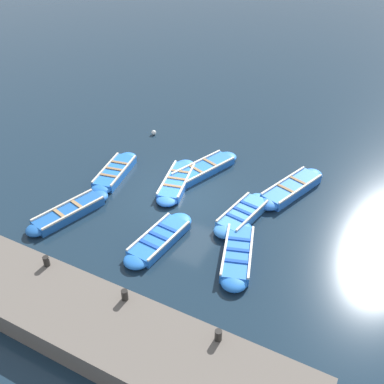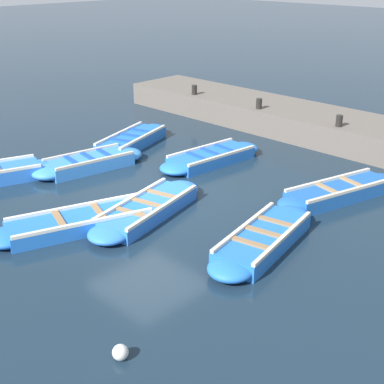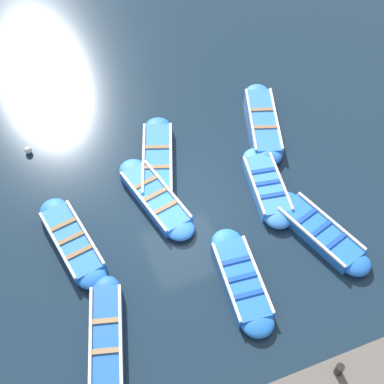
# 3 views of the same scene
# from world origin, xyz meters

# --- Properties ---
(ground_plane) EXTENTS (120.00, 120.00, 0.00)m
(ground_plane) POSITION_xyz_m (0.00, 0.00, 0.00)
(ground_plane) COLOR #162838
(boat_alongside) EXTENTS (4.10, 2.18, 0.38)m
(boat_alongside) POSITION_xyz_m (2.06, 0.15, 0.16)
(boat_alongside) COLOR blue
(boat_alongside) RESTS_ON ground
(boat_centre) EXTENTS (3.75, 1.98, 0.41)m
(boat_centre) POSITION_xyz_m (-2.42, -3.45, 0.17)
(boat_centre) COLOR blue
(boat_centre) RESTS_ON ground
(boat_far_corner) EXTENTS (4.07, 2.10, 0.44)m
(boat_far_corner) POSITION_xyz_m (2.38, -3.89, 0.19)
(boat_far_corner) COLOR blue
(boat_far_corner) RESTS_ON ground
(boat_near_quay) EXTENTS (3.82, 1.71, 0.37)m
(boat_near_quay) POSITION_xyz_m (0.59, 0.72, 0.16)
(boat_near_quay) COLOR blue
(boat_near_quay) RESTS_ON ground
(boat_broadside) EXTENTS (3.78, 1.73, 0.41)m
(boat_broadside) POSITION_xyz_m (-3.35, 3.40, 0.17)
(boat_broadside) COLOR #1E59AD
(boat_broadside) RESTS_ON ground
(boat_outer_right) EXTENTS (3.61, 1.27, 0.38)m
(boat_outer_right) POSITION_xyz_m (-3.05, -0.60, 0.16)
(boat_outer_right) COLOR blue
(boat_outer_right) RESTS_ON ground
(boat_outer_left) EXTENTS (3.69, 1.53, 0.40)m
(boat_outer_left) POSITION_xyz_m (-0.08, 3.54, 0.17)
(boat_outer_left) COLOR blue
(boat_outer_left) RESTS_ON ground
(boat_drifting) EXTENTS (3.44, 1.42, 0.41)m
(boat_drifting) POSITION_xyz_m (-0.27, -2.74, 0.18)
(boat_drifting) COLOR #3884E0
(boat_drifting) RESTS_ON ground
(quay_wall) EXTENTS (2.56, 15.37, 0.82)m
(quay_wall) POSITION_xyz_m (-7.37, 0.00, 0.41)
(quay_wall) COLOR #605951
(quay_wall) RESTS_ON ground
(bollard_north) EXTENTS (0.20, 0.20, 0.35)m
(bollard_north) POSITION_xyz_m (-6.44, -4.55, 0.99)
(bollard_north) COLOR black
(bollard_north) RESTS_ON quay_wall
(bollard_mid_north) EXTENTS (0.20, 0.20, 0.35)m
(bollard_mid_north) POSITION_xyz_m (-6.44, -1.52, 0.99)
(bollard_mid_north) COLOR black
(bollard_mid_north) RESTS_ON quay_wall
(bollard_mid_south) EXTENTS (0.20, 0.20, 0.35)m
(bollard_mid_south) POSITION_xyz_m (-6.44, 1.52, 0.99)
(bollard_mid_south) COLOR black
(bollard_mid_south) RESTS_ON quay_wall
(buoy_orange_near) EXTENTS (0.25, 0.25, 0.25)m
(buoy_orange_near) POSITION_xyz_m (4.10, 4.09, 0.12)
(buoy_orange_near) COLOR silver
(buoy_orange_near) RESTS_ON ground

